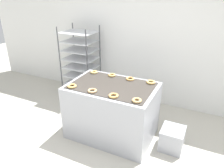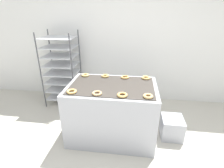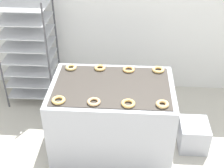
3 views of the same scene
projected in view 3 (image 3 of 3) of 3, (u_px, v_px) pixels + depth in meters
fryer_machine at (112, 118)px, 3.65m from camera, size 1.36×0.92×0.92m
baking_rack_cart at (29, 50)px, 4.33m from camera, size 0.69×0.56×1.58m
glaze_bin at (193, 135)px, 3.82m from camera, size 0.34×0.37×0.35m
donut_near_left at (58, 100)px, 3.15m from camera, size 0.14×0.14×0.03m
donut_near_midleft at (94, 102)px, 3.13m from camera, size 0.14×0.14×0.03m
donut_near_midright at (128, 103)px, 3.10m from camera, size 0.14×0.14×0.03m
donut_near_right at (162, 104)px, 3.09m from camera, size 0.13×0.13×0.04m
donut_far_left at (71, 67)px, 3.68m from camera, size 0.13×0.13×0.03m
donut_far_midleft at (100, 68)px, 3.68m from camera, size 0.13×0.13×0.03m
donut_far_midright at (129, 70)px, 3.65m from camera, size 0.14×0.14×0.03m
donut_far_right at (158, 70)px, 3.64m from camera, size 0.14×0.14×0.03m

